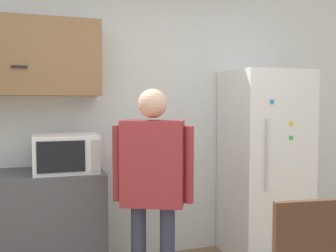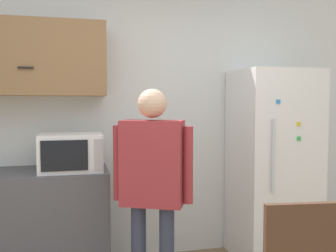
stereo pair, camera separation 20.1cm
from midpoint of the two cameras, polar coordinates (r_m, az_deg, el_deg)
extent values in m
cube|color=silver|center=(3.59, -8.72, 1.23)|extent=(6.00, 0.06, 2.70)
cube|color=black|center=(3.18, -23.45, 8.32)|extent=(0.12, 0.01, 0.01)
cube|color=white|center=(3.19, -17.01, -3.97)|extent=(0.51, 0.40, 0.31)
cube|color=black|center=(2.99, -17.83, -4.50)|extent=(0.36, 0.01, 0.24)
cube|color=#B2B2B2|center=(3.00, -12.87, -4.38)|extent=(0.07, 0.01, 0.25)
cube|color=maroon|center=(2.73, -4.47, -5.65)|extent=(0.50, 0.39, 0.62)
sphere|color=#D8AD8C|center=(2.69, -4.51, 3.45)|extent=(0.21, 0.21, 0.21)
cylinder|color=maroon|center=(2.79, -9.79, -5.64)|extent=(0.07, 0.07, 0.55)
cylinder|color=maroon|center=(2.69, 1.07, -5.93)|extent=(0.07, 0.07, 0.55)
cube|color=white|center=(3.75, 12.99, -5.68)|extent=(0.71, 0.66, 1.80)
cylinder|color=silver|center=(3.33, 13.22, -4.33)|extent=(0.02, 0.02, 0.63)
cube|color=yellow|center=(3.45, 16.67, 0.37)|extent=(0.04, 0.01, 0.04)
cube|color=#338CDB|center=(3.34, 13.91, 3.62)|extent=(0.04, 0.01, 0.04)
cube|color=green|center=(3.46, 16.70, -1.73)|extent=(0.04, 0.01, 0.04)
cube|color=#472D1E|center=(2.21, 18.18, -17.09)|extent=(0.41, 0.09, 0.50)
camera|label=1|loc=(0.10, -92.10, -0.13)|focal=40.00mm
camera|label=2|loc=(0.10, 87.90, 0.13)|focal=40.00mm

